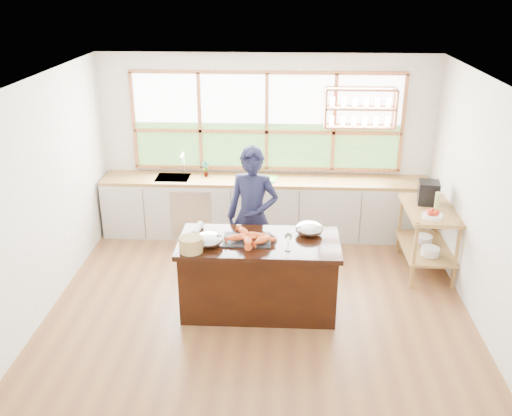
# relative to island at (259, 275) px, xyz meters

# --- Properties ---
(ground_plane) EXTENTS (5.00, 5.00, 0.00)m
(ground_plane) POSITION_rel_island_xyz_m (0.00, 0.20, -0.45)
(ground_plane) COLOR brown
(room_shell) EXTENTS (5.02, 4.52, 2.71)m
(room_shell) POSITION_rel_island_xyz_m (0.02, 0.71, 1.30)
(room_shell) COLOR white
(room_shell) RESTS_ON ground_plane
(back_counter) EXTENTS (4.90, 0.63, 0.90)m
(back_counter) POSITION_rel_island_xyz_m (-0.02, 2.14, 0.00)
(back_counter) COLOR #BAB7AF
(back_counter) RESTS_ON ground_plane
(right_shelf_unit) EXTENTS (0.62, 1.10, 0.90)m
(right_shelf_unit) POSITION_rel_island_xyz_m (2.19, 1.09, 0.15)
(right_shelf_unit) COLOR olive
(right_shelf_unit) RESTS_ON ground_plane
(island) EXTENTS (1.85, 0.90, 0.90)m
(island) POSITION_rel_island_xyz_m (0.00, 0.00, 0.00)
(island) COLOR black
(island) RESTS_ON ground_plane
(cook) EXTENTS (0.73, 0.56, 1.81)m
(cook) POSITION_rel_island_xyz_m (-0.11, 0.67, 0.45)
(cook) COLOR #151733
(cook) RESTS_ON ground_plane
(potted_plant) EXTENTS (0.13, 0.09, 0.24)m
(potted_plant) POSITION_rel_island_xyz_m (-0.91, 2.20, 0.57)
(potted_plant) COLOR slate
(potted_plant) RESTS_ON back_counter
(cutting_board) EXTENTS (0.44, 0.36, 0.01)m
(cutting_board) POSITION_rel_island_xyz_m (-0.04, 2.14, 0.45)
(cutting_board) COLOR green
(cutting_board) RESTS_ON back_counter
(espresso_machine) EXTENTS (0.30, 0.32, 0.30)m
(espresso_machine) POSITION_rel_island_xyz_m (2.19, 1.28, 0.60)
(espresso_machine) COLOR black
(espresso_machine) RESTS_ON right_shelf_unit
(wine_bottle) EXTENTS (0.07, 0.07, 0.26)m
(wine_bottle) POSITION_rel_island_xyz_m (2.24, 1.00, 0.58)
(wine_bottle) COLOR #9BB460
(wine_bottle) RESTS_ON right_shelf_unit
(fruit_bowl) EXTENTS (0.25, 0.25, 0.11)m
(fruit_bowl) POSITION_rel_island_xyz_m (2.14, 0.78, 0.49)
(fruit_bowl) COLOR white
(fruit_bowl) RESTS_ON right_shelf_unit
(slate_board) EXTENTS (0.56, 0.41, 0.02)m
(slate_board) POSITION_rel_island_xyz_m (-0.14, -0.01, 0.45)
(slate_board) COLOR black
(slate_board) RESTS_ON island
(lobster_pile) EXTENTS (0.52, 0.48, 0.08)m
(lobster_pile) POSITION_rel_island_xyz_m (-0.12, -0.04, 0.50)
(lobster_pile) COLOR orange
(lobster_pile) RESTS_ON slate_board
(mixing_bowl_left) EXTENTS (0.33, 0.33, 0.16)m
(mixing_bowl_left) POSITION_rel_island_xyz_m (-0.56, -0.14, 0.51)
(mixing_bowl_left) COLOR #B0B2B6
(mixing_bowl_left) RESTS_ON island
(mixing_bowl_right) EXTENTS (0.33, 0.33, 0.16)m
(mixing_bowl_right) POSITION_rel_island_xyz_m (0.58, 0.21, 0.52)
(mixing_bowl_right) COLOR #B0B2B6
(mixing_bowl_right) RESTS_ON island
(wine_glass) EXTENTS (0.08, 0.08, 0.22)m
(wine_glass) POSITION_rel_island_xyz_m (0.33, -0.23, 0.61)
(wine_glass) COLOR white
(wine_glass) RESTS_ON island
(wicker_basket) EXTENTS (0.26, 0.26, 0.17)m
(wicker_basket) POSITION_rel_island_xyz_m (-0.74, -0.31, 0.53)
(wicker_basket) COLOR #A1834F
(wicker_basket) RESTS_ON island
(parchment_roll) EXTENTS (0.12, 0.31, 0.08)m
(parchment_roll) POSITION_rel_island_xyz_m (-0.74, 0.20, 0.49)
(parchment_roll) COLOR silver
(parchment_roll) RESTS_ON island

